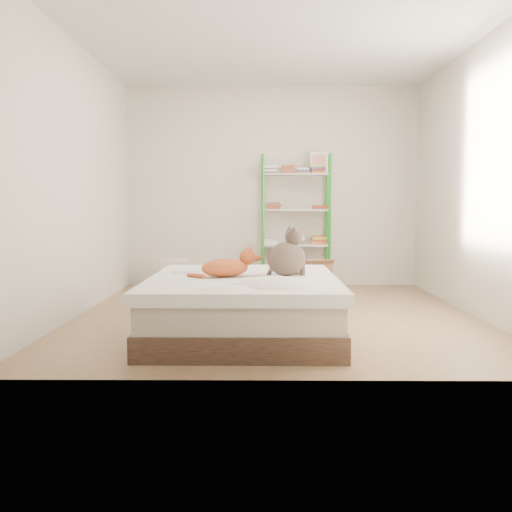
{
  "coord_description": "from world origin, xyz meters",
  "views": [
    {
      "loc": [
        -0.14,
        -5.46,
        1.05
      ],
      "look_at": [
        -0.19,
        -0.57,
        0.62
      ],
      "focal_mm": 40.0,
      "sensor_mm": 36.0,
      "label": 1
    }
  ],
  "objects_px": {
    "white_bin": "(174,274)",
    "grey_cat": "(286,251)",
    "orange_cat": "(225,265)",
    "bed": "(243,306)",
    "shelf_unit": "(296,221)",
    "cardboard_box": "(306,278)"
  },
  "relations": [
    {
      "from": "orange_cat",
      "to": "grey_cat",
      "type": "bearing_deg",
      "value": -11.13
    },
    {
      "from": "grey_cat",
      "to": "white_bin",
      "type": "bearing_deg",
      "value": 2.99
    },
    {
      "from": "orange_cat",
      "to": "white_bin",
      "type": "height_order",
      "value": "orange_cat"
    },
    {
      "from": "bed",
      "to": "orange_cat",
      "type": "xyz_separation_m",
      "value": [
        -0.15,
        -0.03,
        0.33
      ]
    },
    {
      "from": "grey_cat",
      "to": "orange_cat",
      "type": "bearing_deg",
      "value": 74.98
    },
    {
      "from": "orange_cat",
      "to": "shelf_unit",
      "type": "height_order",
      "value": "shelf_unit"
    },
    {
      "from": "grey_cat",
      "to": "cardboard_box",
      "type": "bearing_deg",
      "value": -33.61
    },
    {
      "from": "grey_cat",
      "to": "bed",
      "type": "bearing_deg",
      "value": 74.81
    },
    {
      "from": "shelf_unit",
      "to": "cardboard_box",
      "type": "relative_size",
      "value": 2.86
    },
    {
      "from": "bed",
      "to": "cardboard_box",
      "type": "xyz_separation_m",
      "value": [
        0.68,
        2.2,
        -0.05
      ]
    },
    {
      "from": "shelf_unit",
      "to": "grey_cat",
      "type": "bearing_deg",
      "value": -95.08
    },
    {
      "from": "bed",
      "to": "orange_cat",
      "type": "height_order",
      "value": "orange_cat"
    },
    {
      "from": "grey_cat",
      "to": "cardboard_box",
      "type": "relative_size",
      "value": 0.66
    },
    {
      "from": "cardboard_box",
      "to": "grey_cat",
      "type": "bearing_deg",
      "value": -108.4
    },
    {
      "from": "orange_cat",
      "to": "cardboard_box",
      "type": "bearing_deg",
      "value": 48.57
    },
    {
      "from": "white_bin",
      "to": "orange_cat",
      "type": "bearing_deg",
      "value": -72.51
    },
    {
      "from": "grey_cat",
      "to": "shelf_unit",
      "type": "bearing_deg",
      "value": -30.02
    },
    {
      "from": "orange_cat",
      "to": "grey_cat",
      "type": "relative_size",
      "value": 1.15
    },
    {
      "from": "bed",
      "to": "shelf_unit",
      "type": "bearing_deg",
      "value": 77.96
    },
    {
      "from": "white_bin",
      "to": "grey_cat",
      "type": "bearing_deg",
      "value": -62.07
    },
    {
      "from": "shelf_unit",
      "to": "white_bin",
      "type": "xyz_separation_m",
      "value": [
        -1.54,
        -0.24,
        -0.66
      ]
    },
    {
      "from": "shelf_unit",
      "to": "white_bin",
      "type": "bearing_deg",
      "value": -171.27
    }
  ]
}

